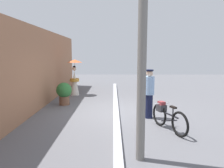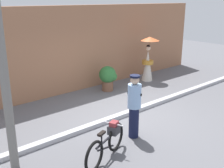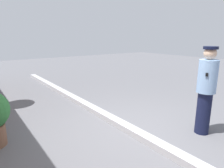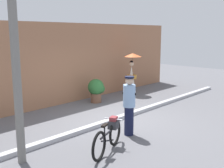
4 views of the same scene
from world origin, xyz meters
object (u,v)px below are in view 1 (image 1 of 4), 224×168
person_with_parasol (75,77)px  utility_pole (142,43)px  person_officer (149,92)px  potted_plant_by_door (64,92)px  bicycle_near_officer (167,116)px

person_with_parasol → utility_pole: bearing=-159.5°
person_with_parasol → utility_pole: size_ratio=0.40×
person_officer → potted_plant_by_door: 3.86m
bicycle_near_officer → utility_pole: 2.83m
person_officer → potted_plant_by_door: (1.91, 3.34, -0.34)m
bicycle_near_officer → potted_plant_by_door: (3.07, 3.68, 0.14)m
bicycle_near_officer → potted_plant_by_door: bearing=50.1°
bicycle_near_officer → utility_pole: bearing=150.1°
person_officer → person_with_parasol: bearing=38.7°
person_with_parasol → potted_plant_by_door: (-2.21, 0.05, -0.41)m
person_officer → person_with_parasol: (4.11, 3.29, 0.07)m
person_officer → utility_pole: 3.34m
person_with_parasol → person_officer: bearing=-141.3°
bicycle_near_officer → person_officer: (1.17, 0.34, 0.49)m
person_officer → potted_plant_by_door: size_ratio=1.72×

